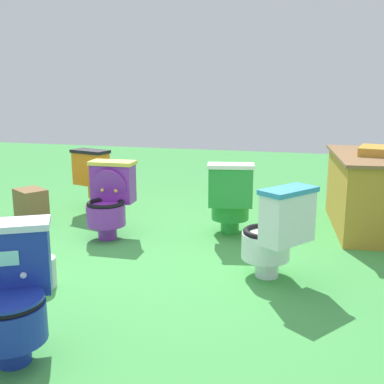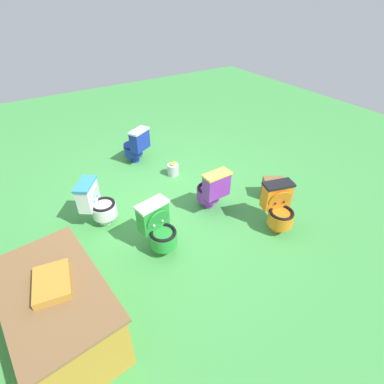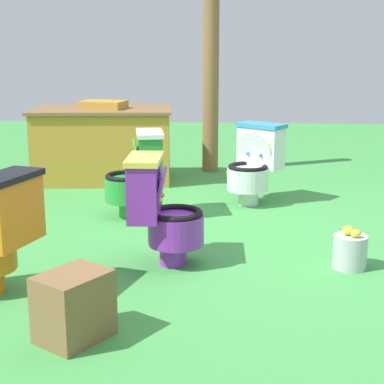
{
  "view_description": "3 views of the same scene",
  "coord_description": "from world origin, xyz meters",
  "px_view_note": "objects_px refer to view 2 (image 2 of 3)",
  "views": [
    {
      "loc": [
        3.49,
        1.43,
        1.44
      ],
      "look_at": [
        -0.57,
        0.34,
        0.49
      ],
      "focal_mm": 44.31,
      "sensor_mm": 36.0,
      "label": 1
    },
    {
      "loc": [
        -3.61,
        1.83,
        3.07
      ],
      "look_at": [
        -0.61,
        -0.09,
        0.5
      ],
      "focal_mm": 27.63,
      "sensor_mm": 36.0,
      "label": 2
    },
    {
      "loc": [
        -0.1,
        -4.27,
        1.42
      ],
      "look_at": [
        -0.39,
        -0.31,
        0.45
      ],
      "focal_mm": 56.67,
      "sensor_mm": 36.0,
      "label": 3
    }
  ],
  "objects_px": {
    "toilet_blue": "(136,146)",
    "small_crate": "(273,188)",
    "toilet_purple": "(212,189)",
    "toilet_green": "(159,228)",
    "vendor_table": "(61,312)",
    "toilet_orange": "(279,207)",
    "lemon_bucket": "(173,169)",
    "toilet_white": "(97,203)"
  },
  "relations": [
    {
      "from": "toilet_blue",
      "to": "small_crate",
      "type": "bearing_deg",
      "value": -87.25
    },
    {
      "from": "toilet_purple",
      "to": "toilet_green",
      "type": "distance_m",
      "value": 1.17
    },
    {
      "from": "toilet_purple",
      "to": "vendor_table",
      "type": "bearing_deg",
      "value": -161.48
    },
    {
      "from": "vendor_table",
      "to": "small_crate",
      "type": "height_order",
      "value": "vendor_table"
    },
    {
      "from": "toilet_blue",
      "to": "toilet_orange",
      "type": "bearing_deg",
      "value": -101.24
    },
    {
      "from": "toilet_blue",
      "to": "toilet_purple",
      "type": "bearing_deg",
      "value": -108.37
    },
    {
      "from": "toilet_purple",
      "to": "toilet_orange",
      "type": "relative_size",
      "value": 1.0
    },
    {
      "from": "toilet_purple",
      "to": "toilet_orange",
      "type": "distance_m",
      "value": 1.05
    },
    {
      "from": "toilet_green",
      "to": "toilet_orange",
      "type": "relative_size",
      "value": 1.0
    },
    {
      "from": "toilet_purple",
      "to": "vendor_table",
      "type": "distance_m",
      "value": 2.67
    },
    {
      "from": "toilet_blue",
      "to": "small_crate",
      "type": "height_order",
      "value": "toilet_blue"
    },
    {
      "from": "toilet_blue",
      "to": "toilet_green",
      "type": "height_order",
      "value": "same"
    },
    {
      "from": "vendor_table",
      "to": "lemon_bucket",
      "type": "height_order",
      "value": "vendor_table"
    },
    {
      "from": "toilet_blue",
      "to": "toilet_green",
      "type": "bearing_deg",
      "value": -135.94
    },
    {
      "from": "toilet_purple",
      "to": "toilet_green",
      "type": "height_order",
      "value": "same"
    },
    {
      "from": "toilet_blue",
      "to": "lemon_bucket",
      "type": "bearing_deg",
      "value": -95.1
    },
    {
      "from": "toilet_white",
      "to": "toilet_orange",
      "type": "xyz_separation_m",
      "value": [
        -1.53,
        -2.2,
        0.0
      ]
    },
    {
      "from": "toilet_blue",
      "to": "toilet_white",
      "type": "relative_size",
      "value": 1.0
    },
    {
      "from": "toilet_blue",
      "to": "toilet_white",
      "type": "distance_m",
      "value": 1.9
    },
    {
      "from": "toilet_purple",
      "to": "small_crate",
      "type": "relative_size",
      "value": 2.12
    },
    {
      "from": "toilet_green",
      "to": "toilet_orange",
      "type": "bearing_deg",
      "value": 151.28
    },
    {
      "from": "toilet_orange",
      "to": "small_crate",
      "type": "distance_m",
      "value": 0.81
    },
    {
      "from": "toilet_green",
      "to": "toilet_orange",
      "type": "xyz_separation_m",
      "value": [
        -0.55,
        -1.68,
        0.0
      ]
    },
    {
      "from": "toilet_white",
      "to": "small_crate",
      "type": "height_order",
      "value": "toilet_white"
    },
    {
      "from": "toilet_purple",
      "to": "vendor_table",
      "type": "relative_size",
      "value": 0.47
    },
    {
      "from": "lemon_bucket",
      "to": "toilet_purple",
      "type": "bearing_deg",
      "value": -179.21
    },
    {
      "from": "toilet_green",
      "to": "toilet_blue",
      "type": "bearing_deg",
      "value": -117.49
    },
    {
      "from": "toilet_purple",
      "to": "toilet_orange",
      "type": "bearing_deg",
      "value": -59.81
    },
    {
      "from": "lemon_bucket",
      "to": "small_crate",
      "type": "bearing_deg",
      "value": -144.56
    },
    {
      "from": "toilet_white",
      "to": "small_crate",
      "type": "bearing_deg",
      "value": 106.96
    },
    {
      "from": "vendor_table",
      "to": "small_crate",
      "type": "relative_size",
      "value": 4.5
    },
    {
      "from": "toilet_white",
      "to": "toilet_orange",
      "type": "distance_m",
      "value": 2.68
    },
    {
      "from": "toilet_orange",
      "to": "toilet_white",
      "type": "bearing_deg",
      "value": -18.89
    },
    {
      "from": "vendor_table",
      "to": "toilet_white",
      "type": "bearing_deg",
      "value": -28.68
    },
    {
      "from": "toilet_white",
      "to": "small_crate",
      "type": "distance_m",
      "value": 2.89
    },
    {
      "from": "toilet_white",
      "to": "lemon_bucket",
      "type": "relative_size",
      "value": 2.63
    },
    {
      "from": "toilet_white",
      "to": "vendor_table",
      "type": "bearing_deg",
      "value": 7.5
    },
    {
      "from": "toilet_white",
      "to": "small_crate",
      "type": "relative_size",
      "value": 2.12
    },
    {
      "from": "toilet_blue",
      "to": "toilet_green",
      "type": "relative_size",
      "value": 1.0
    },
    {
      "from": "toilet_blue",
      "to": "vendor_table",
      "type": "distance_m",
      "value": 3.66
    },
    {
      "from": "toilet_purple",
      "to": "toilet_orange",
      "type": "height_order",
      "value": "same"
    },
    {
      "from": "toilet_green",
      "to": "toilet_purple",
      "type": "bearing_deg",
      "value": -173.64
    }
  ]
}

